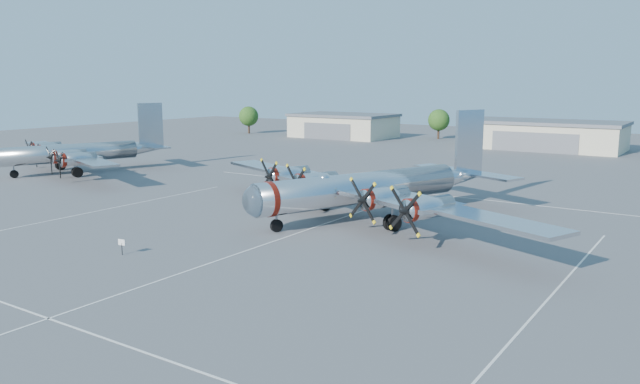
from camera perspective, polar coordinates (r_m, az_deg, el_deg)
The scene contains 9 objects.
ground at distance 52.33m, azimuth -2.93°, elevation -4.08°, with size 260.00×260.00×0.00m, color #4E4E51.
parking_lines at distance 50.98m, azimuth -4.11°, elevation -4.47°, with size 60.00×50.08×0.01m.
hangar_west at distance 144.27m, azimuth 2.16°, elevation 6.10°, with size 22.60×14.60×5.40m.
hangar_center at distance 126.72m, azimuth 19.83°, elevation 4.95°, with size 28.60×14.60×5.40m.
tree_far_west at distance 155.63m, azimuth -6.54°, elevation 6.90°, with size 4.80×4.80×6.64m.
tree_west at distance 142.15m, azimuth 10.81°, elevation 6.48°, with size 4.80×4.80×6.64m.
main_bomber_b29 at distance 59.70m, azimuth 4.74°, elevation -2.32°, with size 44.59×30.50×9.86m, color silver, non-canonical shape.
bomber_west at distance 94.77m, azimuth -21.07°, elevation 1.67°, with size 36.29×25.69×9.59m, color #B4B6B8, non-canonical shape.
info_placard at distance 48.94m, azimuth -17.68°, elevation -4.54°, with size 0.62×0.14×1.19m.
Camera 1 is at (30.34, -40.65, 12.83)m, focal length 35.00 mm.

